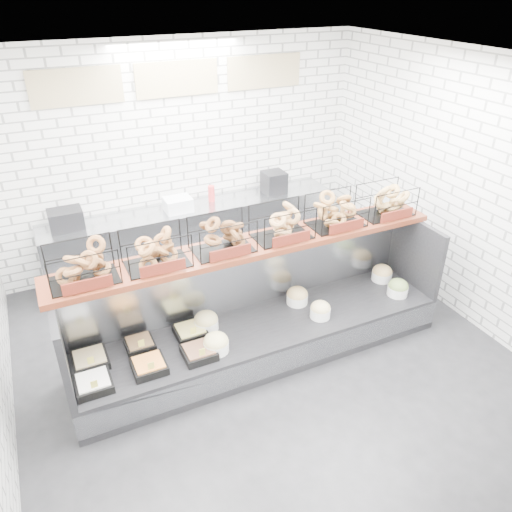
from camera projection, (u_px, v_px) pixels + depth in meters
ground at (274, 370)px, 5.24m from camera, size 5.50×5.50×0.00m
room_shell at (249, 165)px, 4.70m from camera, size 5.02×5.51×3.01m
display_case at (259, 327)px, 5.35m from camera, size 4.00×0.90×1.20m
bagel_shelf at (253, 231)px, 4.96m from camera, size 4.10×0.50×0.40m
prep_counter at (194, 235)px, 6.92m from camera, size 4.00×0.60×1.20m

